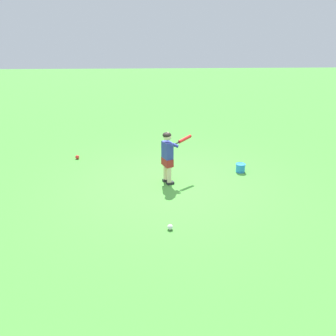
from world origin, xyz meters
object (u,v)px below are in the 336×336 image
(play_ball_far_right, at_px, (170,227))
(toy_bucket, at_px, (240,168))
(play_ball_far_left, at_px, (77,157))
(child_batter, at_px, (169,153))

(play_ball_far_right, bearing_deg, toy_bucket, -125.83)
(play_ball_far_left, relative_size, toy_bucket, 0.44)
(play_ball_far_right, relative_size, toy_bucket, 0.42)
(play_ball_far_left, distance_m, toy_bucket, 3.87)
(play_ball_far_left, xyz_separation_m, play_ball_far_right, (-2.09, 3.27, -0.00))
(play_ball_far_right, bearing_deg, child_batter, -91.81)
(child_batter, relative_size, play_ball_far_right, 11.95)
(child_batter, bearing_deg, play_ball_far_right, 88.19)
(child_batter, xyz_separation_m, play_ball_far_right, (0.06, 1.81, -0.61))
(toy_bucket, bearing_deg, play_ball_far_right, 54.17)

